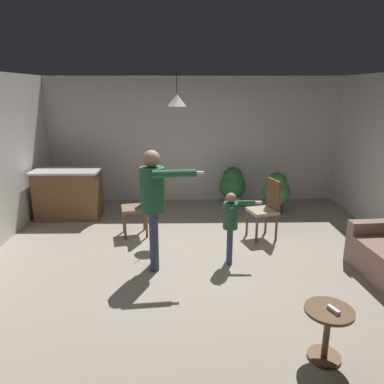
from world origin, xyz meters
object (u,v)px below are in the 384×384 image
at_px(potted_plant_by_wall, 233,185).
at_px(kitchen_counter, 69,194).
at_px(side_table_by_couch, 327,328).
at_px(person_child, 231,220).
at_px(spare_remote_on_table, 334,310).
at_px(potted_plant_corner, 276,191).
at_px(dining_chair_by_counter, 139,204).
at_px(dining_chair_near_wall, 266,207).
at_px(person_adult, 154,197).

bearing_deg(potted_plant_by_wall, kitchen_counter, -169.15).
relative_size(kitchen_counter, side_table_by_couch, 2.42).
xyz_separation_m(side_table_by_couch, person_child, (-0.64, 1.96, 0.33)).
distance_m(kitchen_counter, spare_remote_on_table, 5.37).
height_order(person_child, potted_plant_corner, person_child).
bearing_deg(dining_chair_by_counter, dining_chair_near_wall, -107.54).
bearing_deg(potted_plant_corner, person_child, -118.51).
relative_size(person_child, potted_plant_by_wall, 1.23).
bearing_deg(person_adult, side_table_by_couch, 37.29).
height_order(kitchen_counter, side_table_by_couch, kitchen_counter).
xyz_separation_m(dining_chair_by_counter, dining_chair_near_wall, (2.15, -0.18, 0.00)).
height_order(kitchen_counter, potted_plant_corner, kitchen_counter).
distance_m(side_table_by_couch, dining_chair_near_wall, 2.90).
height_order(person_child, dining_chair_near_wall, person_child).
relative_size(dining_chair_by_counter, dining_chair_near_wall, 1.00).
distance_m(potted_plant_corner, potted_plant_by_wall, 0.94).
bearing_deg(side_table_by_couch, spare_remote_on_table, -58.98).
xyz_separation_m(dining_chair_near_wall, potted_plant_by_wall, (-0.34, 1.72, -0.07)).
relative_size(side_table_by_couch, person_adult, 0.31).
distance_m(person_adult, potted_plant_by_wall, 3.16).
bearing_deg(potted_plant_corner, side_table_by_couch, -97.50).
xyz_separation_m(person_adult, potted_plant_corner, (2.26, 2.32, -0.58)).
bearing_deg(kitchen_counter, side_table_by_couch, -48.28).
distance_m(potted_plant_corner, spare_remote_on_table, 4.23).
xyz_separation_m(side_table_by_couch, dining_chair_by_counter, (-2.08, 3.07, 0.22)).
height_order(side_table_by_couch, potted_plant_by_wall, potted_plant_by_wall).
bearing_deg(person_child, potted_plant_by_wall, 174.49).
bearing_deg(side_table_by_couch, potted_plant_corner, 82.50).
bearing_deg(dining_chair_by_counter, side_table_by_couch, -158.57).
relative_size(side_table_by_couch, spare_remote_on_table, 4.00).
xyz_separation_m(person_child, dining_chair_near_wall, (0.71, 0.92, -0.11)).
bearing_deg(person_child, dining_chair_near_wall, 144.96).
relative_size(side_table_by_couch, dining_chair_near_wall, 0.52).
distance_m(person_child, dining_chair_near_wall, 1.17).
height_order(dining_chair_near_wall, potted_plant_corner, dining_chair_near_wall).
xyz_separation_m(kitchen_counter, side_table_by_couch, (3.55, -3.98, -0.15)).
relative_size(side_table_by_couch, potted_plant_by_wall, 0.61).
bearing_deg(person_child, spare_remote_on_table, 20.83).
bearing_deg(spare_remote_on_table, side_table_by_couch, 121.02).
relative_size(potted_plant_corner, spare_remote_on_table, 6.44).
bearing_deg(kitchen_counter, person_adult, -49.32).
xyz_separation_m(kitchen_counter, person_adult, (1.84, -2.14, 0.56)).
bearing_deg(kitchen_counter, potted_plant_corner, 2.50).
distance_m(kitchen_counter, person_adult, 2.87).
bearing_deg(person_adult, dining_chair_near_wall, 114.93).
relative_size(side_table_by_couch, potted_plant_corner, 0.62).
xyz_separation_m(dining_chair_by_counter, potted_plant_corner, (2.63, 1.09, -0.08)).
distance_m(side_table_by_couch, person_adult, 2.61).
distance_m(person_child, spare_remote_on_table, 2.11).
bearing_deg(potted_plant_corner, kitchen_counter, -177.50).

